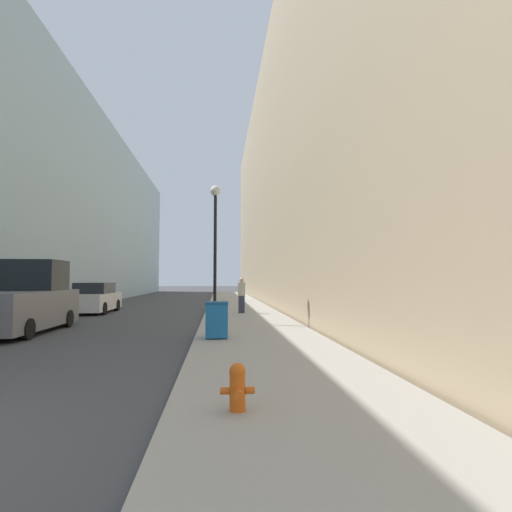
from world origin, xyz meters
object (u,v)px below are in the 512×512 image
object	(u,v)px
lamppost	(215,234)
pedestrian_on_sidewalk	(242,295)
trash_bin	(217,319)
parked_sedan_near	(95,299)
fire_hydrant	(237,386)
pickup_truck	(22,302)

from	to	relation	value
lamppost	pedestrian_on_sidewalk	world-z (taller)	lamppost
trash_bin	parked_sedan_near	xyz separation A→B (m)	(-6.61, 10.69, 0.09)
fire_hydrant	lamppost	distance (m)	10.66
lamppost	pickup_truck	size ratio (longest dim) A/B	1.03
pedestrian_on_sidewalk	parked_sedan_near	bearing A→B (deg)	163.58
trash_bin	lamppost	bearing A→B (deg)	91.47
lamppost	pickup_truck	bearing A→B (deg)	-170.74
lamppost	fire_hydrant	bearing A→B (deg)	-87.73
fire_hydrant	trash_bin	world-z (taller)	trash_bin
trash_bin	parked_sedan_near	world-z (taller)	parked_sedan_near
trash_bin	pedestrian_on_sidewalk	bearing A→B (deg)	81.99
trash_bin	lamppost	xyz separation A→B (m)	(-0.10, 3.83, 2.91)
fire_hydrant	pedestrian_on_sidewalk	xyz separation A→B (m)	(0.88, 14.76, 0.57)
pickup_truck	lamppost	bearing A→B (deg)	9.26
trash_bin	pickup_truck	xyz separation A→B (m)	(-6.64, 2.76, 0.36)
fire_hydrant	trash_bin	size ratio (longest dim) A/B	0.58
lamppost	pedestrian_on_sidewalk	xyz separation A→B (m)	(1.28, 4.57, -2.55)
fire_hydrant	lamppost	world-z (taller)	lamppost
lamppost	parked_sedan_near	bearing A→B (deg)	133.48
trash_bin	parked_sedan_near	distance (m)	12.57
trash_bin	pedestrian_on_sidewalk	xyz separation A→B (m)	(1.18, 8.40, 0.35)
lamppost	pickup_truck	xyz separation A→B (m)	(-6.54, -1.07, -2.55)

